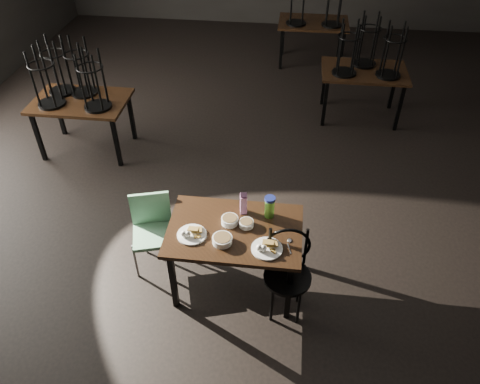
# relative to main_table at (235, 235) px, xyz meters

# --- Properties ---
(room) EXTENTS (12.00, 12.04, 3.22)m
(room) POSITION_rel_main_table_xyz_m (0.46, 1.13, 1.66)
(room) COLOR black
(room) RESTS_ON ground
(main_table) EXTENTS (1.20, 0.80, 0.75)m
(main_table) POSITION_rel_main_table_xyz_m (0.00, 0.00, 0.00)
(main_table) COLOR black
(main_table) RESTS_ON ground
(plate_left) EXTENTS (0.26, 0.26, 0.08)m
(plate_left) POSITION_rel_main_table_xyz_m (-0.36, -0.12, 0.10)
(plate_left) COLOR white
(plate_left) RESTS_ON main_table
(plate_right) EXTENTS (0.27, 0.27, 0.09)m
(plate_right) POSITION_rel_main_table_xyz_m (0.30, -0.21, 0.10)
(plate_right) COLOR white
(plate_right) RESTS_ON main_table
(bowl_near) EXTENTS (0.15, 0.15, 0.06)m
(bowl_near) POSITION_rel_main_table_xyz_m (-0.05, 0.08, 0.11)
(bowl_near) COLOR white
(bowl_near) RESTS_ON main_table
(bowl_far) EXTENTS (0.13, 0.13, 0.05)m
(bowl_far) POSITION_rel_main_table_xyz_m (0.10, 0.06, 0.11)
(bowl_far) COLOR white
(bowl_far) RESTS_ON main_table
(bowl_big) EXTENTS (0.17, 0.17, 0.06)m
(bowl_big) POSITION_rel_main_table_xyz_m (-0.08, -0.17, 0.11)
(bowl_big) COLOR white
(bowl_big) RESTS_ON main_table
(juice_carton) EXTENTS (0.07, 0.07, 0.24)m
(juice_carton) POSITION_rel_main_table_xyz_m (0.05, 0.23, 0.19)
(juice_carton) COLOR #901A7A
(juice_carton) RESTS_ON main_table
(water_bottle) EXTENTS (0.11, 0.11, 0.22)m
(water_bottle) POSITION_rel_main_table_xyz_m (0.29, 0.22, 0.19)
(water_bottle) COLOR #69BF38
(water_bottle) RESTS_ON main_table
(spoon) EXTENTS (0.05, 0.19, 0.01)m
(spoon) POSITION_rel_main_table_xyz_m (0.49, -0.10, 0.08)
(spoon) COLOR silver
(spoon) RESTS_ON main_table
(bentwood_chair) EXTENTS (0.43, 0.42, 0.89)m
(bentwood_chair) POSITION_rel_main_table_xyz_m (0.49, -0.19, -0.14)
(bentwood_chair) COLOR black
(bentwood_chair) RESTS_ON ground
(school_chair) EXTENTS (0.47, 0.47, 0.82)m
(school_chair) POSITION_rel_main_table_xyz_m (-0.83, 0.20, -0.17)
(school_chair) COLOR #71B086
(school_chair) RESTS_ON ground
(bg_table_left) EXTENTS (1.20, 0.80, 1.48)m
(bg_table_left) POSITION_rel_main_table_xyz_m (-2.29, 2.10, 0.13)
(bg_table_left) COLOR black
(bg_table_left) RESTS_ON ground
(bg_table_right) EXTENTS (1.20, 0.80, 1.48)m
(bg_table_right) POSITION_rel_main_table_xyz_m (1.42, 3.40, 0.11)
(bg_table_right) COLOR black
(bg_table_right) RESTS_ON ground
(bg_table_far) EXTENTS (1.20, 0.80, 1.48)m
(bg_table_far) POSITION_rel_main_table_xyz_m (0.70, 5.20, 0.08)
(bg_table_far) COLOR black
(bg_table_far) RESTS_ON ground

